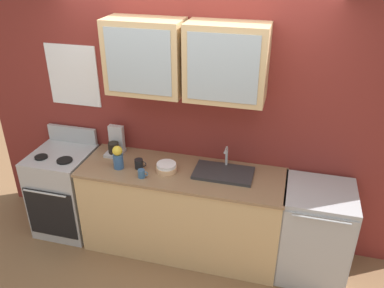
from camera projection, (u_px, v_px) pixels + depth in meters
The scene contains 11 objects.
ground_plane at pixel (182, 246), 4.26m from camera, with size 10.00×10.00×0.00m, color brown.
back_wall_unit at pixel (190, 108), 3.86m from camera, with size 4.51×0.45×2.62m.
counter at pixel (182, 210), 4.04m from camera, with size 1.99×0.66×0.93m.
stove_range at pixel (66, 191), 4.34m from camera, with size 0.59×0.66×1.11m.
sink_faucet at pixel (224, 172), 3.77m from camera, with size 0.56×0.33×0.23m.
bowl_stack at pixel (166, 167), 3.81m from camera, with size 0.20×0.20×0.08m.
vase at pixel (118, 157), 3.83m from camera, with size 0.10×0.10×0.24m.
cup_near_sink at pixel (142, 174), 3.71m from camera, with size 0.10×0.06×0.08m.
cup_near_bowls at pixel (139, 164), 3.86m from camera, with size 0.12×0.08×0.10m.
dishwasher at pixel (314, 233), 3.74m from camera, with size 0.63×0.65×0.93m.
coffee_maker at pixel (115, 144), 4.10m from camera, with size 0.17×0.20×0.29m.
Camera 1 is at (0.94, -3.13, 2.94)m, focal length 37.38 mm.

